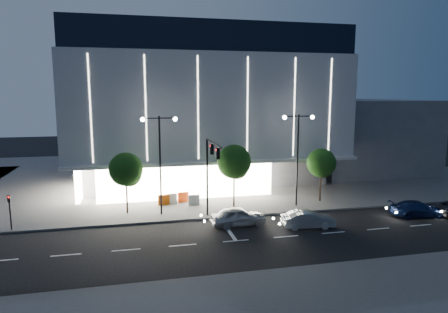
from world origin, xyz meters
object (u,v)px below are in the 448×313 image
car_lead (238,216)px  traffic_mast (210,164)px  street_lamp_east (298,146)px  tree_right (321,165)px  street_lamp_west (160,151)px  ped_signal_far (10,209)px  tree_mid (234,164)px  car_second (308,219)px  barrier_b (171,199)px  barrier_d (194,200)px  barrier_c (183,197)px  tree_left (126,171)px  barrier_a (164,200)px  car_third (417,209)px

car_lead → traffic_mast: bearing=51.3°
street_lamp_east → tree_right: bearing=18.6°
street_lamp_west → traffic_mast: bearing=-33.6°
ped_signal_far → tree_mid: tree_mid is taller
car_second → barrier_b: size_ratio=3.92×
barrier_d → car_lead: bearing=-67.9°
tree_mid → tree_right: tree_mid is taller
car_lead → car_second: bearing=-111.3°
car_second → barrier_c: size_ratio=3.92×
tree_left → traffic_mast: bearing=-27.8°
tree_mid → car_lead: tree_mid is taller
car_second → barrier_d: car_second is taller
street_lamp_west → tree_right: (16.03, 1.02, -2.07)m
ped_signal_far → barrier_d: ped_signal_far is taller
car_second → barrier_a: car_second is taller
street_lamp_west → car_lead: 9.00m
car_second → barrier_b: 13.86m
traffic_mast → car_second: size_ratio=1.64×
tree_left → street_lamp_east: bearing=-3.7°
tree_left → barrier_d: bearing=12.1°
car_third → barrier_d: 20.55m
street_lamp_east → car_second: size_ratio=2.09×
street_lamp_west → barrier_b: size_ratio=8.18×
car_second → tree_right: bearing=-27.3°
tree_right → car_second: (-4.53, -6.98, -3.17)m
tree_mid → car_second: bearing=-57.4°
car_lead → barrier_c: car_lead is taller
street_lamp_east → barrier_a: bearing=166.5°
barrier_c → barrier_b: bearing=-175.9°
street_lamp_east → tree_mid: street_lamp_east is taller
traffic_mast → car_third: 19.07m
traffic_mast → car_second: 9.26m
car_lead → barrier_c: 8.63m
street_lamp_west → tree_right: size_ratio=1.63×
car_lead → street_lamp_east: bearing=-61.9°
tree_left → barrier_a: tree_left is taller
traffic_mast → barrier_b: (-2.78, 6.00, -4.38)m
street_lamp_east → tree_left: bearing=176.3°
traffic_mast → tree_left: (-6.97, 3.68, -0.99)m
barrier_b → barrier_d: same height
barrier_c → traffic_mast: bearing=-87.0°
tree_left → car_second: 16.41m
street_lamp_east → barrier_d: 11.30m
tree_left → tree_mid: bearing=0.0°
tree_mid → street_lamp_west: bearing=-171.7°
tree_mid → car_second: 9.05m
tree_left → car_third: (25.36, -6.31, -3.34)m
tree_right → traffic_mast: bearing=-163.0°
car_third → barrier_c: car_third is taller
tree_mid → barrier_c: size_ratio=5.59×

